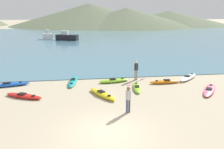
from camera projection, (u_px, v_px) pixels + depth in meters
name	position (u px, v px, depth m)	size (l,w,h in m)	color
ground_plane	(108.00, 133.00, 10.96)	(400.00, 400.00, 0.00)	tan
bay_water	(87.00, 38.00, 53.32)	(160.00, 70.00, 0.06)	teal
far_hill_midleft	(89.00, 14.00, 108.84)	(75.25, 75.25, 10.48)	#5B664C
far_hill_midright	(126.00, 17.00, 100.77)	(61.58, 61.58, 8.24)	#5B664C
far_hill_right	(169.00, 18.00, 112.55)	(59.64, 59.64, 7.03)	#5B664C
kayak_on_sand_0	(114.00, 80.00, 19.01)	(2.79, 1.17, 0.35)	#8CCC2D
kayak_on_sand_1	(165.00, 82.00, 18.69)	(2.82, 0.70, 0.34)	orange
kayak_on_sand_2	(73.00, 81.00, 18.88)	(0.96, 3.33, 0.30)	teal
kayak_on_sand_3	(9.00, 85.00, 17.91)	(3.26, 1.21, 0.36)	blue
kayak_on_sand_4	(188.00, 77.00, 19.96)	(2.86, 2.69, 0.34)	white
kayak_on_sand_5	(102.00, 94.00, 15.83)	(2.10, 2.99, 0.34)	yellow
kayak_on_sand_6	(209.00, 90.00, 16.77)	(2.67, 3.11, 0.30)	#E5668C
kayak_on_sand_7	(24.00, 96.00, 15.54)	(2.98, 1.94, 0.30)	red
kayak_on_sand_8	(137.00, 87.00, 17.31)	(0.98, 2.68, 0.30)	#8CCC2D
person_near_foreground	(128.00, 98.00, 12.99)	(0.33, 0.24, 1.64)	#384260
person_near_waterline	(136.00, 69.00, 19.44)	(0.36, 0.28, 1.77)	gray
moored_boat_0	(48.00, 36.00, 49.91)	(2.62, 3.59, 2.12)	white
moored_boat_3	(67.00, 37.00, 48.03)	(5.07, 3.20, 2.02)	black
loose_paddle	(136.00, 82.00, 19.08)	(2.10, 2.08, 0.03)	black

